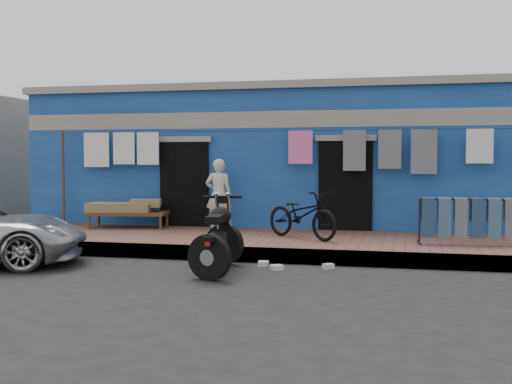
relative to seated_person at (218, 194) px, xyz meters
name	(u,v)px	position (x,y,z in m)	size (l,w,h in m)	color
ground	(224,279)	(1.27, -3.96, -0.99)	(80.00, 80.00, 0.00)	black
sidewalk	(268,243)	(1.27, -0.96, -0.86)	(28.00, 3.00, 0.25)	brown
curb	(250,255)	(1.27, -2.41, -0.86)	(28.00, 0.10, 0.25)	gray
building	(303,160)	(1.27, 3.02, 0.70)	(12.20, 5.20, 3.36)	navy
clothesline	(279,155)	(1.22, 0.29, 0.82)	(10.06, 0.06, 2.10)	brown
seated_person	(218,194)	(0.00, 0.00, 0.00)	(0.53, 0.35, 1.47)	beige
bicycle	(302,209)	(1.93, -1.06, -0.19)	(0.59, 1.68, 1.08)	black
motorcycle	(217,235)	(1.01, -3.41, -0.42)	(0.85, 1.82, 1.14)	black
charpoy	(129,214)	(-1.99, -0.06, -0.45)	(1.82, 1.07, 0.58)	brown
jeans_rack	(469,221)	(4.84, -1.23, -0.32)	(1.75, 0.50, 0.83)	black
litter_a	(277,268)	(1.86, -3.07, -0.95)	(0.18, 0.14, 0.08)	silver
litter_b	(328,266)	(2.63, -2.76, -0.95)	(0.16, 0.12, 0.08)	silver
litter_c	(263,264)	(1.58, -2.76, -0.95)	(0.20, 0.16, 0.08)	silver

